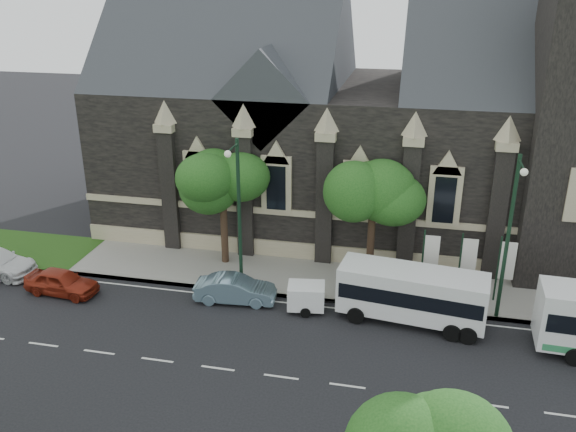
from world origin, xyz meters
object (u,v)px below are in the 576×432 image
(street_lamp_mid, at_px, (238,209))
(car_far_red, at_px, (61,282))
(tree_walk_right, at_px, (378,185))
(street_lamp_near, at_px, (510,231))
(banner_flag_left, at_px, (428,257))
(shuttle_bus, at_px, (412,293))
(box_trailer, at_px, (306,296))
(tree_walk_left, at_px, (226,176))
(banner_flag_right, at_px, (504,264))
(sedan, at_px, (235,289))
(banner_flag_center, at_px, (465,261))

(street_lamp_mid, relative_size, car_far_red, 2.12)
(tree_walk_right, height_order, car_far_red, tree_walk_right)
(street_lamp_near, bearing_deg, car_far_red, -174.65)
(street_lamp_mid, height_order, banner_flag_left, street_lamp_mid)
(shuttle_bus, height_order, box_trailer, shuttle_bus)
(tree_walk_left, height_order, street_lamp_mid, street_lamp_mid)
(shuttle_bus, distance_m, car_far_red, 19.51)
(street_lamp_near, relative_size, banner_flag_right, 2.25)
(tree_walk_right, relative_size, sedan, 1.74)
(banner_flag_left, height_order, banner_flag_center, same)
(street_lamp_near, height_order, sedan, street_lamp_near)
(street_lamp_mid, bearing_deg, banner_flag_left, 10.50)
(tree_walk_right, relative_size, car_far_red, 1.84)
(banner_flag_left, distance_m, box_trailer, 7.13)
(box_trailer, xyz_separation_m, sedan, (-4.01, 0.11, -0.12))
(banner_flag_center, bearing_deg, tree_walk_left, 173.11)
(banner_flag_left, bearing_deg, tree_walk_left, 171.98)
(street_lamp_near, relative_size, street_lamp_mid, 1.00)
(banner_flag_right, height_order, car_far_red, banner_flag_right)
(banner_flag_center, bearing_deg, street_lamp_mid, -171.18)
(shuttle_bus, bearing_deg, sedan, -172.74)
(banner_flag_left, bearing_deg, banner_flag_center, 0.00)
(banner_flag_left, bearing_deg, street_lamp_mid, -169.50)
(banner_flag_center, relative_size, shuttle_bus, 0.52)
(tree_walk_left, xyz_separation_m, street_lamp_near, (15.80, -3.61, -0.62))
(tree_walk_right, distance_m, banner_flag_left, 4.92)
(banner_flag_right, xyz_separation_m, box_trailer, (-10.27, -3.02, -1.52))
(street_lamp_near, xyz_separation_m, box_trailer, (-9.99, -1.11, -4.25))
(tree_walk_right, height_order, banner_flag_left, tree_walk_right)
(sedan, bearing_deg, shuttle_bus, -95.23)
(banner_flag_center, xyz_separation_m, banner_flag_right, (2.00, 0.00, 0.00))
(street_lamp_near, height_order, box_trailer, street_lamp_near)
(banner_flag_left, xyz_separation_m, car_far_red, (-20.19, -4.15, -1.66))
(street_lamp_mid, height_order, shuttle_bus, street_lamp_mid)
(banner_flag_center, distance_m, box_trailer, 8.94)
(street_lamp_near, bearing_deg, banner_flag_right, 81.44)
(tree_walk_left, distance_m, sedan, 7.03)
(shuttle_bus, xyz_separation_m, car_far_red, (-19.45, -1.23, -0.95))
(tree_walk_right, bearing_deg, car_far_red, -161.10)
(tree_walk_right, bearing_deg, banner_flag_left, -29.10)
(tree_walk_right, bearing_deg, street_lamp_mid, -153.35)
(street_lamp_near, distance_m, banner_flag_center, 3.74)
(street_lamp_mid, distance_m, sedan, 4.49)
(tree_walk_right, bearing_deg, tree_walk_left, -179.94)
(tree_walk_right, height_order, banner_flag_right, tree_walk_right)
(banner_flag_center, relative_size, box_trailer, 1.37)
(box_trailer, bearing_deg, street_lamp_mid, 156.57)
(banner_flag_center, distance_m, car_far_red, 22.63)
(tree_walk_right, distance_m, street_lamp_mid, 8.10)
(tree_walk_left, relative_size, car_far_red, 1.80)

